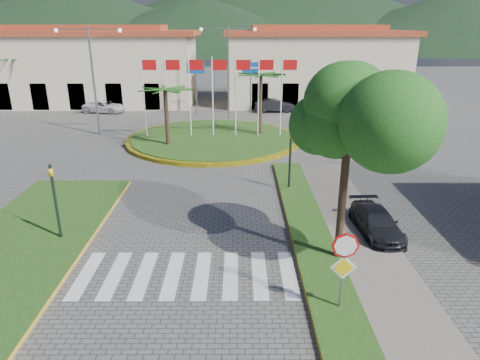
{
  "coord_description": "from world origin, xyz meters",
  "views": [
    {
      "loc": [
        1.87,
        -8.74,
        8.16
      ],
      "look_at": [
        1.94,
        8.0,
        2.02
      ],
      "focal_mm": 32.0,
      "sensor_mm": 36.0,
      "label": 1
    }
  ],
  "objects_px": {
    "roundabout_island": "(213,138)",
    "car_dark_b": "(275,105)",
    "deciduous_tree": "(349,121)",
    "stop_sign": "(344,260)",
    "white_van": "(104,107)",
    "car_side_right": "(376,223)",
    "car_dark_a": "(160,101)"
  },
  "relations": [
    {
      "from": "car_side_right",
      "to": "deciduous_tree",
      "type": "bearing_deg",
      "value": -138.25
    },
    {
      "from": "deciduous_tree",
      "to": "stop_sign",
      "type": "bearing_deg",
      "value": -101.18
    },
    {
      "from": "deciduous_tree",
      "to": "car_dark_a",
      "type": "relative_size",
      "value": 1.71
    },
    {
      "from": "stop_sign",
      "to": "white_van",
      "type": "bearing_deg",
      "value": 117.56
    },
    {
      "from": "roundabout_island",
      "to": "deciduous_tree",
      "type": "bearing_deg",
      "value": -72.09
    },
    {
      "from": "deciduous_tree",
      "to": "car_dark_a",
      "type": "distance_m",
      "value": 32.99
    },
    {
      "from": "stop_sign",
      "to": "deciduous_tree",
      "type": "relative_size",
      "value": 0.39
    },
    {
      "from": "white_van",
      "to": "roundabout_island",
      "type": "bearing_deg",
      "value": -122.07
    },
    {
      "from": "car_dark_b",
      "to": "car_side_right",
      "type": "relative_size",
      "value": 1.08
    },
    {
      "from": "deciduous_tree",
      "to": "car_dark_b",
      "type": "height_order",
      "value": "deciduous_tree"
    },
    {
      "from": "roundabout_island",
      "to": "white_van",
      "type": "xyz_separation_m",
      "value": [
        -11.15,
        10.7,
        0.4
      ]
    },
    {
      "from": "stop_sign",
      "to": "car_dark_b",
      "type": "distance_m",
      "value": 31.03
    },
    {
      "from": "roundabout_island",
      "to": "deciduous_tree",
      "type": "relative_size",
      "value": 1.87
    },
    {
      "from": "stop_sign",
      "to": "roundabout_island",
      "type": "bearing_deg",
      "value": 103.73
    },
    {
      "from": "white_van",
      "to": "deciduous_tree",
      "type": "bearing_deg",
      "value": -137.25
    },
    {
      "from": "white_van",
      "to": "car_dark_b",
      "type": "xyz_separation_m",
      "value": [
        16.57,
        0.26,
        0.07
      ]
    },
    {
      "from": "roundabout_island",
      "to": "car_dark_a",
      "type": "xyz_separation_m",
      "value": [
        -6.2,
        13.52,
        0.5
      ]
    },
    {
      "from": "roundabout_island",
      "to": "white_van",
      "type": "height_order",
      "value": "roundabout_island"
    },
    {
      "from": "white_van",
      "to": "car_side_right",
      "type": "bearing_deg",
      "value": -132.29
    },
    {
      "from": "car_dark_a",
      "to": "car_side_right",
      "type": "xyz_separation_m",
      "value": [
        13.69,
        -28.52,
        -0.15
      ]
    },
    {
      "from": "stop_sign",
      "to": "white_van",
      "type": "distance_m",
      "value": 34.7
    },
    {
      "from": "deciduous_tree",
      "to": "car_side_right",
      "type": "bearing_deg",
      "value": 45.0
    },
    {
      "from": "white_van",
      "to": "car_dark_b",
      "type": "distance_m",
      "value": 16.57
    },
    {
      "from": "roundabout_island",
      "to": "car_side_right",
      "type": "relative_size",
      "value": 3.5
    },
    {
      "from": "stop_sign",
      "to": "deciduous_tree",
      "type": "xyz_separation_m",
      "value": [
        0.6,
        3.04,
        3.38
      ]
    },
    {
      "from": "roundabout_island",
      "to": "car_dark_b",
      "type": "distance_m",
      "value": 12.24
    },
    {
      "from": "roundabout_island",
      "to": "car_dark_a",
      "type": "height_order",
      "value": "roundabout_island"
    },
    {
      "from": "deciduous_tree",
      "to": "car_dark_b",
      "type": "distance_m",
      "value": 28.33
    },
    {
      "from": "white_van",
      "to": "car_dark_a",
      "type": "xyz_separation_m",
      "value": [
        4.95,
        2.82,
        0.11
      ]
    },
    {
      "from": "stop_sign",
      "to": "deciduous_tree",
      "type": "height_order",
      "value": "deciduous_tree"
    },
    {
      "from": "car_dark_a",
      "to": "car_dark_b",
      "type": "relative_size",
      "value": 1.02
    },
    {
      "from": "car_dark_a",
      "to": "car_dark_b",
      "type": "distance_m",
      "value": 11.9
    }
  ]
}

